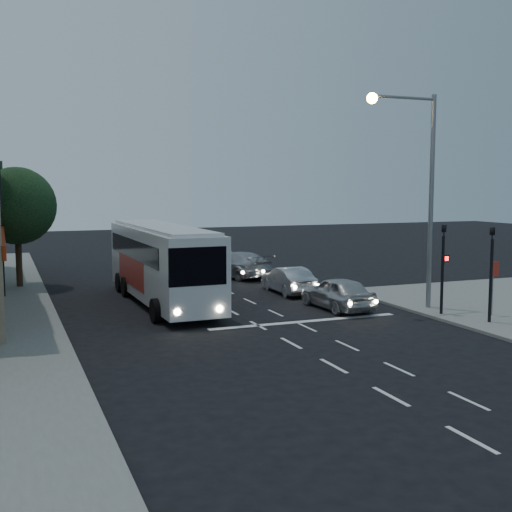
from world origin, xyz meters
name	(u,v)px	position (x,y,z in m)	size (l,w,h in m)	color
ground	(279,337)	(0.00, 0.00, 0.00)	(120.00, 120.00, 0.00)	black
road_markings	(275,317)	(1.29, 3.31, 0.00)	(8.00, 30.55, 0.01)	silver
tour_bus	(162,262)	(-2.30, 8.00, 1.92)	(2.76, 11.63, 3.56)	silver
car_suv	(337,293)	(4.44, 3.80, 0.72)	(1.69, 4.21, 1.43)	#B9B9B9
car_sedan_a	(288,280)	(4.20, 8.41, 0.67)	(1.41, 4.05, 1.33)	#BABBC0
car_sedan_b	(236,264)	(3.74, 14.77, 0.75)	(2.11, 5.20, 1.51)	#ADADB1
car_sedan_c	(203,254)	(3.71, 21.11, 0.79)	(2.61, 5.65, 1.57)	#B3B3B3
traffic_signal_main	(443,258)	(7.60, 0.78, 2.42)	(0.25, 0.35, 4.10)	black
traffic_signal_side	(492,263)	(8.30, -1.20, 2.42)	(0.18, 0.15, 4.10)	black
regulatory_sign	(493,279)	(9.30, -0.24, 1.60)	(0.45, 0.12, 2.20)	slate
streetlight	(419,176)	(7.34, 2.20, 5.73)	(3.32, 0.44, 9.00)	slate
street_tree	(16,202)	(-8.21, 15.02, 4.50)	(4.00, 4.00, 6.20)	black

